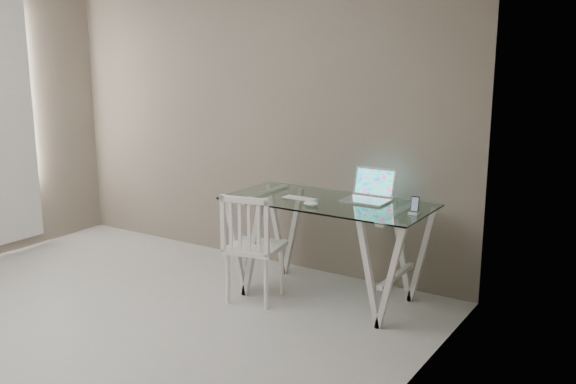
% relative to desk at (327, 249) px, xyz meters
% --- Properties ---
extents(room, '(4.50, 4.52, 2.71)m').
position_rel_desk_xyz_m(room, '(-1.07, -1.74, 1.33)').
color(room, '#AAA8A3').
rests_on(room, ground).
extents(desk, '(1.50, 0.70, 0.75)m').
position_rel_desk_xyz_m(desk, '(0.00, 0.00, 0.00)').
color(desk, silver).
rests_on(desk, ground).
extents(chair, '(0.44, 0.44, 0.82)m').
position_rel_desk_xyz_m(chair, '(-0.42, -0.37, 0.07)').
color(chair, white).
rests_on(chair, ground).
extents(laptop, '(0.32, 0.29, 0.22)m').
position_rel_desk_xyz_m(laptop, '(0.24, 0.19, 0.42)').
color(laptop, silver).
rests_on(laptop, desk).
extents(keyboard, '(0.26, 0.11, 0.01)m').
position_rel_desk_xyz_m(keyboard, '(-0.20, -0.06, 0.37)').
color(keyboard, silver).
rests_on(keyboard, desk).
extents(mouse, '(0.11, 0.07, 0.04)m').
position_rel_desk_xyz_m(mouse, '(-0.02, -0.20, 0.38)').
color(mouse, silver).
rests_on(mouse, desk).
extents(phone_dock, '(0.06, 0.06, 0.12)m').
position_rel_desk_xyz_m(phone_dock, '(0.67, -0.02, 0.40)').
color(phone_dock, white).
rests_on(phone_dock, desk).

